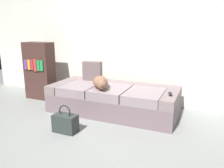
% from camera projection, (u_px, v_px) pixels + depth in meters
% --- Properties ---
extents(ground_plane, '(10.00, 10.00, 0.00)m').
position_uv_depth(ground_plane, '(82.00, 138.00, 2.83)').
color(ground_plane, gray).
extents(back_wall, '(6.40, 0.10, 2.80)m').
position_uv_depth(back_wall, '(128.00, 26.00, 3.99)').
color(back_wall, white).
rests_on(back_wall, ground).
extents(couch, '(2.06, 0.91, 0.44)m').
position_uv_depth(couch, '(113.00, 99.00, 3.68)').
color(couch, slate).
rests_on(couch, ground).
extents(dog_tan, '(0.41, 0.51, 0.19)m').
position_uv_depth(dog_tan, '(101.00, 82.00, 3.48)').
color(dog_tan, '#8E6248').
rests_on(dog_tan, couch).
extents(tv_remote, '(0.08, 0.16, 0.02)m').
position_uv_depth(tv_remote, '(170.00, 94.00, 3.16)').
color(tv_remote, black).
rests_on(tv_remote, couch).
extents(throw_pillow, '(0.35, 0.16, 0.34)m').
position_uv_depth(throw_pillow, '(92.00, 71.00, 4.00)').
color(throw_pillow, '#6D5B5B').
rests_on(throw_pillow, couch).
extents(handbag, '(0.32, 0.18, 0.38)m').
position_uv_depth(handbag, '(65.00, 123.00, 2.98)').
color(handbag, '#2E3632').
rests_on(handbag, ground).
extents(bookshelf, '(0.56, 0.30, 1.10)m').
position_uv_depth(bookshelf, '(40.00, 71.00, 4.34)').
color(bookshelf, '#472C26').
rests_on(bookshelf, ground).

